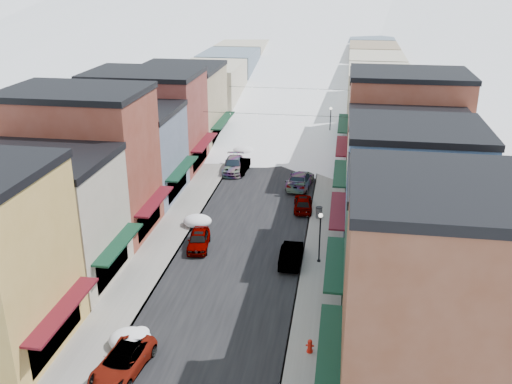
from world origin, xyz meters
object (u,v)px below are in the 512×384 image
(trash_can, at_px, (319,212))
(streetlamp_near, at_px, (320,231))
(car_silver_sedan, at_px, (199,240))
(car_dark_hatch, at_px, (240,166))
(car_green_sedan, at_px, (291,254))
(fire_hydrant, at_px, (310,346))
(car_white_suv, at_px, (123,362))

(trash_can, relative_size, streetlamp_near, 0.26)
(car_silver_sedan, distance_m, car_dark_hatch, 18.88)
(car_green_sedan, bearing_deg, fire_hydrant, 101.64)
(car_white_suv, relative_size, streetlamp_near, 1.22)
(car_dark_hatch, xyz_separation_m, trash_can, (9.42, -11.67, -0.02))
(car_white_suv, height_order, car_green_sedan, car_green_sedan)
(trash_can, bearing_deg, car_white_suv, -113.21)
(car_green_sedan, relative_size, fire_hydrant, 5.21)
(trash_can, bearing_deg, car_green_sedan, -101.25)
(car_dark_hatch, height_order, car_green_sedan, car_green_sedan)
(car_green_sedan, height_order, streetlamp_near, streetlamp_near)
(trash_can, bearing_deg, fire_hydrant, -88.49)
(streetlamp_near, bearing_deg, car_dark_hatch, 116.27)
(car_white_suv, relative_size, trash_can, 4.67)
(car_white_suv, relative_size, car_silver_sedan, 1.19)
(car_white_suv, bearing_deg, trash_can, 73.56)
(car_silver_sedan, xyz_separation_m, trash_can, (9.42, 7.22, -0.02))
(car_green_sedan, xyz_separation_m, streetlamp_near, (2.14, 0.26, 1.98))
(car_dark_hatch, xyz_separation_m, car_green_sedan, (7.72, -20.22, 0.03))
(streetlamp_near, bearing_deg, car_silver_sedan, 173.74)
(car_white_suv, relative_size, car_green_sedan, 1.11)
(car_silver_sedan, relative_size, trash_can, 3.92)
(car_green_sedan, bearing_deg, car_silver_sedan, -9.49)
(car_white_suv, bearing_deg, fire_hydrant, 24.30)
(streetlamp_near, bearing_deg, car_green_sedan, -173.18)
(car_dark_hatch, distance_m, trash_can, 15.00)
(car_silver_sedan, distance_m, trash_can, 11.86)
(car_silver_sedan, relative_size, fire_hydrant, 4.84)
(car_white_suv, relative_size, fire_hydrant, 5.77)
(car_dark_hatch, xyz_separation_m, streetlamp_near, (9.86, -19.97, 2.01))
(car_white_suv, xyz_separation_m, car_green_sedan, (8.13, 14.38, 0.05))
(car_dark_hatch, distance_m, streetlamp_near, 22.36)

